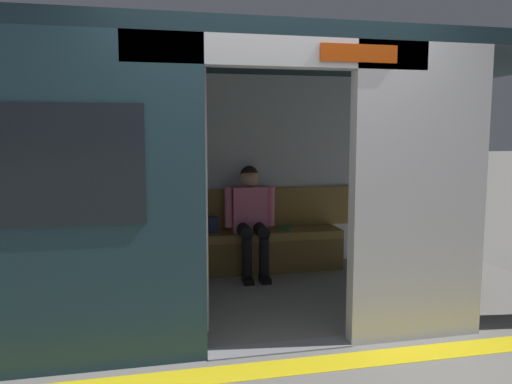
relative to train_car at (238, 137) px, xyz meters
name	(u,v)px	position (x,y,z in m)	size (l,w,h in m)	color
ground_plane	(279,349)	(-0.08, 1.11, -1.51)	(60.00, 60.00, 0.00)	gray
platform_edge_strip	(291,367)	(-0.08, 1.41, -1.51)	(8.00, 0.24, 0.01)	yellow
train_car	(238,137)	(0.00, 0.00, 0.00)	(6.40, 2.53, 2.31)	silver
bench_seat	(230,242)	(-0.08, -0.91, -1.16)	(2.52, 0.44, 0.46)	olive
person_seated	(251,213)	(-0.30, -0.86, -0.84)	(0.55, 0.69, 1.18)	pink
handbag	(206,225)	(0.18, -0.98, -0.97)	(0.26, 0.15, 0.17)	#262D4C
book	(285,228)	(-0.72, -0.96, -1.04)	(0.15, 0.22, 0.03)	#33723F
grab_pole_door	(205,194)	(0.39, 0.68, -0.43)	(0.04, 0.04, 2.17)	silver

